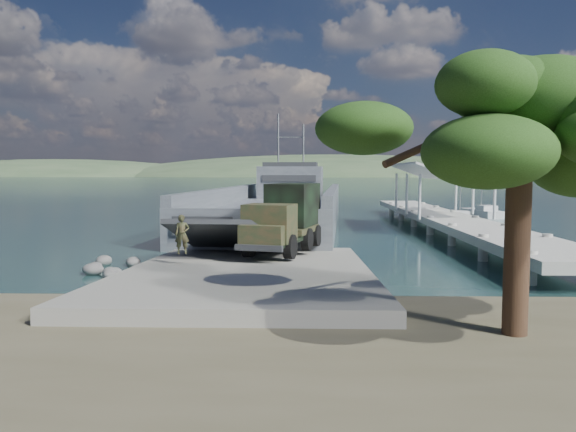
# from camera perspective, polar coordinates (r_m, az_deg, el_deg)

# --- Properties ---
(ground) EXTENTS (1400.00, 1400.00, 0.00)m
(ground) POSITION_cam_1_polar(r_m,az_deg,el_deg) (25.02, -3.68, -5.92)
(ground) COLOR #1A3D40
(ground) RESTS_ON ground
(boat_ramp) EXTENTS (10.00, 18.00, 0.50)m
(boat_ramp) POSITION_cam_1_polar(r_m,az_deg,el_deg) (24.00, -3.91, -5.77)
(boat_ramp) COLOR gray
(boat_ramp) RESTS_ON ground
(shoreline_rocks) EXTENTS (3.20, 5.60, 0.90)m
(shoreline_rocks) POSITION_cam_1_polar(r_m,az_deg,el_deg) (26.80, -16.96, -5.42)
(shoreline_rocks) COLOR #51514F
(shoreline_rocks) RESTS_ON ground
(distant_headlands) EXTENTS (1000.00, 240.00, 48.00)m
(distant_headlands) POSITION_cam_1_polar(r_m,az_deg,el_deg) (586.46, 6.35, 4.01)
(distant_headlands) COLOR #354E30
(distant_headlands) RESTS_ON ground
(pier) EXTENTS (6.40, 44.00, 6.10)m
(pier) POSITION_cam_1_polar(r_m,az_deg,el_deg) (44.67, 15.51, 0.57)
(pier) COLOR #ABA9A0
(pier) RESTS_ON ground
(landing_craft) EXTENTS (11.98, 38.75, 11.36)m
(landing_craft) POSITION_cam_1_polar(r_m,az_deg,el_deg) (47.15, -0.98, 0.12)
(landing_craft) COLOR #474D53
(landing_craft) RESTS_ON ground
(military_truck) EXTENTS (4.08, 7.67, 3.41)m
(military_truck) POSITION_cam_1_polar(r_m,az_deg,el_deg) (28.55, -0.23, -0.17)
(military_truck) COLOR black
(military_truck) RESTS_ON boat_ramp
(soldier) EXTENTS (0.70, 0.53, 1.75)m
(soldier) POSITION_cam_1_polar(r_m,az_deg,el_deg) (25.30, -10.70, -2.73)
(soldier) COLOR #1E331C
(soldier) RESTS_ON boat_ramp
(sailboat_near) EXTENTS (1.89, 4.94, 5.88)m
(sailboat_near) POSITION_cam_1_polar(r_m,az_deg,el_deg) (53.84, 17.08, -0.19)
(sailboat_near) COLOR silver
(sailboat_near) RESTS_ON ground
(sailboat_far) EXTENTS (2.77, 6.10, 7.17)m
(sailboat_far) POSITION_cam_1_polar(r_m,az_deg,el_deg) (59.75, 19.09, 0.27)
(sailboat_far) COLOR silver
(sailboat_far) RESTS_ON ground
(overhang_tree) EXTENTS (7.93, 7.30, 7.20)m
(overhang_tree) POSITION_cam_1_polar(r_m,az_deg,el_deg) (15.45, 20.13, 8.87)
(overhang_tree) COLOR #311C13
(overhang_tree) RESTS_ON ground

